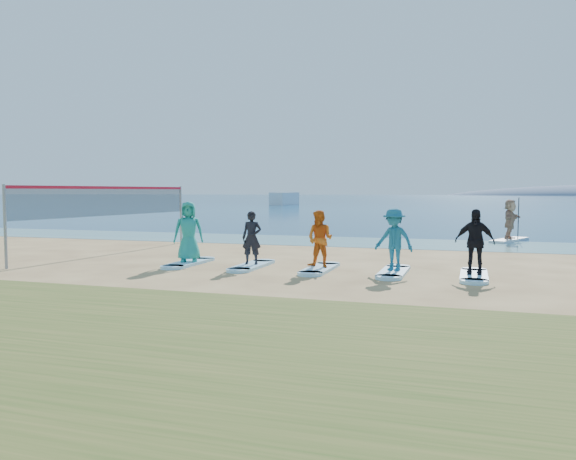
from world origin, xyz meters
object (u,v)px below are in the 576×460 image
(surfboard_2, at_px, (320,269))
(surfboard_0, at_px, (189,263))
(surfboard_3, at_px, (394,272))
(surfboard_4, at_px, (474,276))
(student_3, at_px, (394,239))
(student_4, at_px, (475,242))
(boat_offshore_a, at_px, (285,205))
(surfboard_1, at_px, (252,266))
(paddleboard, at_px, (509,240))
(student_2, at_px, (320,239))
(student_1, at_px, (252,238))
(paddleboarder, at_px, (510,219))
(student_0, at_px, (189,232))
(volleyball_net, at_px, (110,202))

(surfboard_2, bearing_deg, surfboard_0, 180.00)
(surfboard_3, bearing_deg, surfboard_4, 0.00)
(student_3, height_order, student_4, student_4)
(boat_offshore_a, distance_m, surfboard_1, 74.71)
(paddleboard, relative_size, surfboard_3, 1.36)
(surfboard_4, bearing_deg, boat_offshore_a, 112.23)
(surfboard_2, xyz_separation_m, student_2, (0.00, 0.00, 0.87))
(paddleboard, relative_size, surfboard_1, 1.36)
(surfboard_0, distance_m, surfboard_1, 2.12)
(student_1, relative_size, surfboard_3, 0.73)
(student_3, bearing_deg, paddleboarder, 90.28)
(surfboard_3, xyz_separation_m, student_4, (2.12, 0.00, 0.91))
(paddleboarder, relative_size, boat_offshore_a, 0.24)
(student_0, relative_size, surfboard_3, 0.86)
(student_4, bearing_deg, student_1, -176.85)
(student_1, bearing_deg, surfboard_4, -8.88)
(surfboard_1, bearing_deg, boat_offshore_a, 107.70)
(boat_offshore_a, height_order, surfboard_1, boat_offshore_a)
(paddleboarder, height_order, student_2, paddleboarder)
(surfboard_1, height_order, surfboard_3, same)
(surfboard_0, bearing_deg, volleyball_net, 156.03)
(surfboard_2, bearing_deg, boat_offshore_a, 109.24)
(surfboard_0, bearing_deg, student_0, 0.00)
(paddleboarder, bearing_deg, surfboard_3, -179.00)
(student_2, xyz_separation_m, surfboard_4, (4.25, 0.00, -0.87))
(boat_offshore_a, relative_size, surfboard_2, 3.37)
(surfboard_1, xyz_separation_m, surfboard_4, (6.37, 0.00, 0.00))
(surfboard_2, bearing_deg, surfboard_3, 0.00)
(boat_offshore_a, height_order, surfboard_4, boat_offshore_a)
(surfboard_0, height_order, surfboard_1, same)
(student_2, bearing_deg, surfboard_2, 0.00)
(surfboard_2, relative_size, student_2, 1.33)
(student_1, relative_size, student_2, 0.97)
(paddleboard, height_order, surfboard_1, paddleboard)
(surfboard_2, height_order, student_2, student_2)
(surfboard_1, bearing_deg, paddleboarder, 55.82)
(volleyball_net, distance_m, student_0, 4.68)
(surfboard_3, bearing_deg, paddleboarder, 72.43)
(paddleboarder, bearing_deg, surfboard_0, 157.86)
(paddleboard, distance_m, surfboard_0, 15.46)
(surfboard_2, distance_m, student_4, 4.35)
(volleyball_net, xyz_separation_m, surfboard_0, (4.20, -1.87, -1.86))
(volleyball_net, distance_m, student_3, 10.78)
(student_2, bearing_deg, boat_offshore_a, 122.79)
(surfboard_1, bearing_deg, student_3, 0.00)
(paddleboard, xyz_separation_m, surfboard_3, (-3.71, -11.72, -0.01))
(student_0, relative_size, surfboard_1, 0.86)
(surfboard_0, height_order, student_4, student_4)
(surfboard_0, bearing_deg, paddleboard, 49.29)
(student_1, height_order, surfboard_3, student_1)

